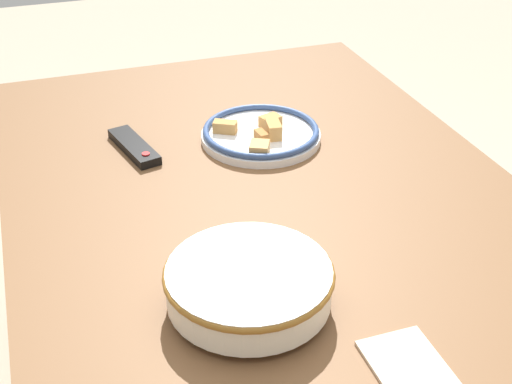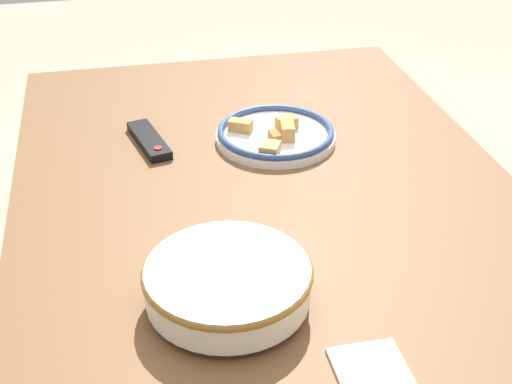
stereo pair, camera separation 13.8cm
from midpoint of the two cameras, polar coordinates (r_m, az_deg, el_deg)
The scene contains 5 objects.
dining_table at distance 1.45m, azimuth -1.38°, elevation -3.14°, with size 1.60×1.03×0.72m.
noodle_bowl at distance 1.14m, azimuth -4.07°, elevation -7.48°, with size 0.27×0.27×0.07m.
food_plate at distance 1.64m, azimuth -2.03°, elevation 4.63°, with size 0.28×0.28×0.05m.
tv_remote at distance 1.63m, azimuth -12.13°, elevation 3.50°, with size 0.19×0.09×0.02m.
folded_napkin at distance 1.07m, azimuth 8.58°, elevation -13.98°, with size 0.15×0.11×0.01m.
Camera 1 is at (-1.12, 0.42, 1.49)m, focal length 50.00 mm.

